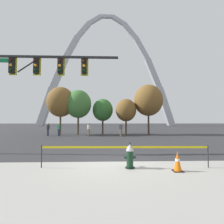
% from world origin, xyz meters
% --- Properties ---
extents(ground_plane, '(240.00, 240.00, 0.00)m').
position_xyz_m(ground_plane, '(0.00, 0.00, 0.00)').
color(ground_plane, '#333335').
extents(sidewalk_near_curb, '(40.00, 8.00, 0.01)m').
position_xyz_m(sidewalk_near_curb, '(0.00, -3.93, 0.01)').
color(sidewalk_near_curb, '#A8A59E').
rests_on(sidewalk_near_curb, ground).
extents(fire_hydrant, '(0.46, 0.48, 0.99)m').
position_xyz_m(fire_hydrant, '(0.69, -1.02, 0.47)').
color(fire_hydrant, black).
rests_on(fire_hydrant, ground).
extents(caution_tape_barrier, '(6.57, 0.24, 0.89)m').
position_xyz_m(caution_tape_barrier, '(0.51, -0.97, 0.63)').
color(caution_tape_barrier, '#232326').
rests_on(caution_tape_barrier, ground).
extents(traffic_cone_by_hydrant, '(0.36, 0.36, 0.73)m').
position_xyz_m(traffic_cone_by_hydrant, '(2.37, -1.50, 0.36)').
color(traffic_cone_by_hydrant, black).
rests_on(traffic_cone_by_hydrant, ground).
extents(traffic_signal_gantry, '(7.82, 0.44, 6.00)m').
position_xyz_m(traffic_signal_gantry, '(-4.74, 2.30, 4.40)').
color(traffic_signal_gantry, '#232326').
rests_on(traffic_signal_gantry, ground).
extents(monument_arch, '(53.64, 2.45, 44.87)m').
position_xyz_m(monument_arch, '(0.00, 59.66, 19.84)').
color(monument_arch, '#B2B5BC').
rests_on(monument_arch, ground).
extents(tree_far_left, '(3.65, 3.65, 6.38)m').
position_xyz_m(tree_far_left, '(-6.28, 15.33, 4.37)').
color(tree_far_left, brown).
rests_on(tree_far_left, ground).
extents(tree_left_mid, '(3.42, 3.42, 5.99)m').
position_xyz_m(tree_left_mid, '(-3.93, 15.33, 4.10)').
color(tree_left_mid, brown).
rests_on(tree_left_mid, ground).
extents(tree_center_left, '(2.80, 2.80, 4.90)m').
position_xyz_m(tree_center_left, '(-0.69, 16.13, 3.35)').
color(tree_center_left, brown).
rests_on(tree_center_left, ground).
extents(tree_center_right, '(2.74, 2.74, 4.79)m').
position_xyz_m(tree_center_right, '(2.43, 15.10, 3.27)').
color(tree_center_right, brown).
rests_on(tree_center_right, ground).
extents(tree_right_mid, '(3.87, 3.87, 6.77)m').
position_xyz_m(tree_right_mid, '(5.49, 15.29, 4.63)').
color(tree_right_mid, '#473323').
rests_on(tree_right_mid, ground).
extents(pedestrian_walking_left, '(0.38, 0.38, 1.59)m').
position_xyz_m(pedestrian_walking_left, '(-2.29, 13.16, 0.82)').
color(pedestrian_walking_left, brown).
rests_on(pedestrian_walking_left, ground).
extents(pedestrian_standing_center, '(0.39, 0.34, 1.59)m').
position_xyz_m(pedestrian_standing_center, '(1.53, 12.85, 0.82)').
color(pedestrian_standing_center, brown).
rests_on(pedestrian_standing_center, ground).
extents(pedestrian_walking_right, '(0.39, 0.30, 1.59)m').
position_xyz_m(pedestrian_walking_right, '(-6.01, 13.59, 0.82)').
color(pedestrian_walking_right, '#232847').
rests_on(pedestrian_walking_right, ground).
extents(pedestrian_near_trees, '(0.36, 0.39, 1.59)m').
position_xyz_m(pedestrian_near_trees, '(-7.41, 13.87, 0.82)').
color(pedestrian_near_trees, '#232847').
rests_on(pedestrian_near_trees, ground).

